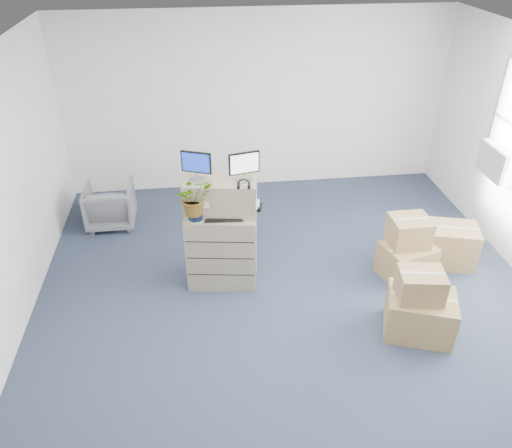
# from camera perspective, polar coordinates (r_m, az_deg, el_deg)

# --- Properties ---
(ground) EXTENTS (7.00, 7.00, 0.00)m
(ground) POSITION_cam_1_polar(r_m,az_deg,el_deg) (5.72, 4.63, -11.51)
(ground) COLOR #282E48
(ground) RESTS_ON ground
(wall_back) EXTENTS (6.00, 0.02, 2.80)m
(wall_back) POSITION_cam_1_polar(r_m,az_deg,el_deg) (8.02, 0.14, 13.71)
(wall_back) COLOR silver
(wall_back) RESTS_ON ground
(ac_unit) EXTENTS (0.24, 0.60, 0.40)m
(ac_unit) POSITION_cam_1_polar(r_m,az_deg,el_deg) (7.19, 25.97, 6.42)
(ac_unit) COLOR silver
(ac_unit) RESTS_ON wall_right
(filing_cabinet_lower) EXTENTS (0.89, 0.62, 0.96)m
(filing_cabinet_lower) POSITION_cam_1_polar(r_m,az_deg,el_deg) (6.06, -3.88, -2.70)
(filing_cabinet_lower) COLOR gray
(filing_cabinet_lower) RESTS_ON ground
(filing_cabinet_upper) EXTENTS (0.88, 0.53, 0.41)m
(filing_cabinet_upper) POSITION_cam_1_polar(r_m,az_deg,el_deg) (5.74, -4.09, 3.21)
(filing_cabinet_upper) COLOR gray
(filing_cabinet_upper) RESTS_ON filing_cabinet_lower
(monitor_left) EXTENTS (0.33, 0.19, 0.34)m
(monitor_left) POSITION_cam_1_polar(r_m,az_deg,el_deg) (5.58, -6.85, 6.77)
(monitor_left) COLOR #99999E
(monitor_left) RESTS_ON filing_cabinet_upper
(monitor_right) EXTENTS (0.35, 0.17, 0.35)m
(monitor_right) POSITION_cam_1_polar(r_m,az_deg,el_deg) (5.51, -1.35, 6.72)
(monitor_right) COLOR #99999E
(monitor_right) RESTS_ON filing_cabinet_upper
(headphones) EXTENTS (0.14, 0.04, 0.14)m
(headphones) POSITION_cam_1_polar(r_m,az_deg,el_deg) (5.45, -1.40, 4.53)
(headphones) COLOR black
(headphones) RESTS_ON filing_cabinet_upper
(keyboard) EXTENTS (0.45, 0.21, 0.02)m
(keyboard) POSITION_cam_1_polar(r_m,az_deg,el_deg) (5.70, -3.69, 0.74)
(keyboard) COLOR black
(keyboard) RESTS_ON filing_cabinet_lower
(mouse) EXTENTS (0.08, 0.06, 0.03)m
(mouse) POSITION_cam_1_polar(r_m,az_deg,el_deg) (5.69, -0.63, 0.82)
(mouse) COLOR silver
(mouse) RESTS_ON filing_cabinet_lower
(water_bottle) EXTENTS (0.07, 0.07, 0.26)m
(water_bottle) POSITION_cam_1_polar(r_m,az_deg,el_deg) (5.78, -3.60, 2.62)
(water_bottle) COLOR #9B9EA3
(water_bottle) RESTS_ON filing_cabinet_lower
(phone_dock) EXTENTS (0.06, 0.05, 0.12)m
(phone_dock) POSITION_cam_1_polar(r_m,az_deg,el_deg) (5.80, -4.09, 1.66)
(phone_dock) COLOR silver
(phone_dock) RESTS_ON filing_cabinet_lower
(external_drive) EXTENTS (0.21, 0.18, 0.05)m
(external_drive) POSITION_cam_1_polar(r_m,az_deg,el_deg) (5.86, -0.22, 1.97)
(external_drive) COLOR black
(external_drive) RESTS_ON filing_cabinet_lower
(tissue_box) EXTENTS (0.25, 0.20, 0.08)m
(tissue_box) POSITION_cam_1_polar(r_m,az_deg,el_deg) (5.80, -0.82, 2.40)
(tissue_box) COLOR #4696EF
(tissue_box) RESTS_ON external_drive
(potted_plant) EXTENTS (0.53, 0.55, 0.43)m
(potted_plant) POSITION_cam_1_polar(r_m,az_deg,el_deg) (5.58, -7.05, 2.63)
(potted_plant) COLOR #A2BC97
(potted_plant) RESTS_ON filing_cabinet_lower
(office_chair) EXTENTS (0.67, 0.63, 0.69)m
(office_chair) POSITION_cam_1_polar(r_m,az_deg,el_deg) (7.54, -16.36, 2.30)
(office_chair) COLOR #58585C
(office_chair) RESTS_ON ground
(cardboard_boxes) EXTENTS (1.69, 1.91, 0.81)m
(cardboard_boxes) POSITION_cam_1_polar(r_m,az_deg,el_deg) (6.31, 18.64, -4.79)
(cardboard_boxes) COLOR olive
(cardboard_boxes) RESTS_ON ground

